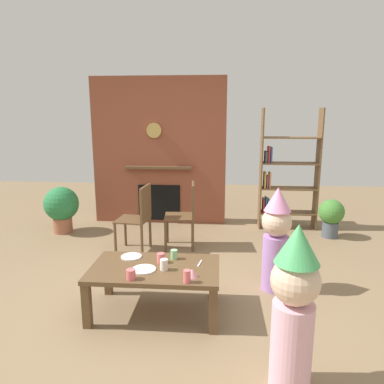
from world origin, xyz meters
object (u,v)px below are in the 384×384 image
at_px(paper_cup_far_right, 131,274).
at_px(potted_plant_tall, 331,215).
at_px(paper_cup_near_left, 161,258).
at_px(child_with_cone_hat, 294,305).
at_px(dining_chair_left, 139,215).
at_px(paper_cup_center, 187,276).
at_px(potted_plant_short, 61,206).
at_px(bookshelf, 285,174).
at_px(child_in_pink, 276,237).
at_px(paper_cup_far_left, 164,265).
at_px(paper_cup_near_right, 174,254).
at_px(dining_chair_middle, 186,211).
at_px(paper_plate_rear, 144,269).
at_px(birthday_cake_slice, 192,273).
at_px(paper_plate_front, 131,257).
at_px(coffee_table, 155,273).

bearing_deg(paper_cup_far_right, potted_plant_tall, 46.59).
height_order(paper_cup_near_left, child_with_cone_hat, child_with_cone_hat).
relative_size(child_with_cone_hat, dining_chair_left, 1.27).
relative_size(paper_cup_center, potted_plant_short, 0.15).
bearing_deg(paper_cup_near_left, bookshelf, 58.95).
distance_m(paper_cup_near_left, child_in_pink, 1.20).
bearing_deg(paper_cup_far_left, paper_cup_near_right, 77.24).
height_order(paper_cup_near_right, paper_cup_far_left, paper_cup_far_left).
xyz_separation_m(child_in_pink, potted_plant_tall, (1.08, 1.73, -0.24)).
bearing_deg(paper_cup_far_right, child_with_cone_hat, -26.45).
distance_m(dining_chair_left, dining_chair_middle, 0.64).
xyz_separation_m(child_in_pink, dining_chair_left, (-1.63, 0.94, -0.07)).
height_order(bookshelf, paper_plate_rear, bookshelf).
relative_size(paper_plate_rear, birthday_cake_slice, 2.15).
distance_m(bookshelf, paper_plate_rear, 3.27).
xyz_separation_m(paper_cup_far_right, potted_plant_tall, (2.39, 2.53, -0.15)).
bearing_deg(paper_plate_front, dining_chair_left, 99.16).
distance_m(child_in_pink, dining_chair_left, 1.88).
height_order(paper_cup_far_left, paper_plate_rear, paper_cup_far_left).
height_order(paper_cup_near_left, dining_chair_middle, dining_chair_middle).
relative_size(coffee_table, paper_cup_center, 10.86).
relative_size(paper_cup_center, birthday_cake_slice, 1.08).
height_order(paper_cup_near_left, paper_cup_far_right, paper_cup_near_left).
bearing_deg(dining_chair_middle, dining_chair_left, 14.84).
bearing_deg(paper_plate_rear, paper_cup_center, -27.56).
bearing_deg(bookshelf, child_with_cone_hat, -98.56).
bearing_deg(paper_plate_front, child_in_pink, 12.82).
bearing_deg(dining_chair_middle, bookshelf, -150.39).
distance_m(coffee_table, child_in_pink, 1.29).
bearing_deg(paper_plate_rear, paper_plate_front, 123.00).
xyz_separation_m(paper_cup_near_left, paper_cup_far_right, (-0.19, -0.36, -0.00)).
height_order(coffee_table, paper_plate_rear, paper_plate_rear).
height_order(paper_cup_near_right, potted_plant_tall, potted_plant_tall).
bearing_deg(paper_plate_front, birthday_cake_slice, -31.43).
xyz_separation_m(paper_cup_far_right, birthday_cake_slice, (0.51, 0.09, -0.01)).
height_order(paper_plate_rear, potted_plant_tall, potted_plant_tall).
height_order(birthday_cake_slice, child_with_cone_hat, child_with_cone_hat).
xyz_separation_m(paper_cup_near_left, potted_plant_short, (-1.89, 2.08, -0.07)).
bearing_deg(paper_cup_near_left, birthday_cake_slice, -40.77).
xyz_separation_m(paper_cup_near_right, potted_plant_tall, (2.08, 2.07, -0.15)).
distance_m(birthday_cake_slice, dining_chair_left, 1.84).
bearing_deg(child_with_cone_hat, paper_cup_near_left, -4.09).
distance_m(paper_cup_near_right, dining_chair_left, 1.42).
bearing_deg(paper_cup_near_right, coffee_table, -127.68).
xyz_separation_m(paper_cup_far_left, child_in_pink, (1.07, 0.59, 0.08)).
xyz_separation_m(paper_plate_rear, birthday_cake_slice, (0.44, -0.10, 0.03)).
height_order(child_with_cone_hat, potted_plant_short, child_with_cone_hat).
distance_m(child_with_cone_hat, dining_chair_left, 2.80).
bearing_deg(coffee_table, paper_cup_far_right, -120.21).
bearing_deg(paper_plate_rear, potted_plant_short, 128.06).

